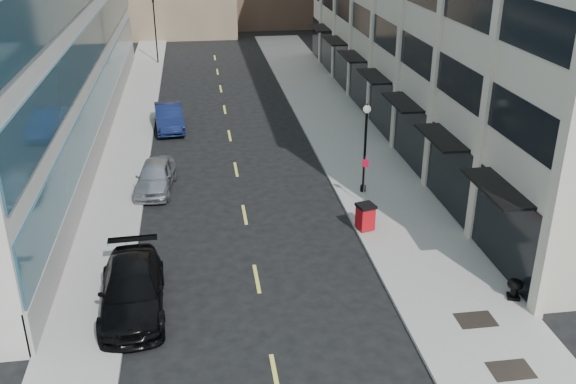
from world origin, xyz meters
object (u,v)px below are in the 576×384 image
object	(u,v)px
lamppost	(365,141)
sign_post	(365,174)
trash_bin	(365,216)
car_black_pickup	(132,290)
urn_planter	(515,287)
traffic_signal	(153,3)
car_blue_sedan	(169,117)
car_silver_sedan	(155,176)

from	to	relation	value
lamppost	sign_post	bearing A→B (deg)	-103.39
trash_bin	lamppost	bearing A→B (deg)	62.36
car_black_pickup	trash_bin	xyz separation A→B (m)	(10.20, 4.81, -0.00)
urn_planter	traffic_signal	bearing A→B (deg)	109.33
car_blue_sedan	lamppost	size ratio (longest dim) A/B	1.06
car_black_pickup	trash_bin	world-z (taller)	car_black_pickup
trash_bin	lamppost	size ratio (longest dim) A/B	0.26
car_blue_sedan	lamppost	xyz separation A→B (m)	(10.34, -12.39, 2.13)
car_blue_sedan	urn_planter	distance (m)	26.74
sign_post	trash_bin	bearing A→B (deg)	-87.56
traffic_signal	car_black_pickup	size ratio (longest dim) A/B	1.21
car_silver_sedan	sign_post	xyz separation A→B (m)	(10.47, -3.59, 1.01)
car_blue_sedan	car_silver_sedan	bearing A→B (deg)	-97.56
car_silver_sedan	lamppost	bearing A→B (deg)	-4.82
car_silver_sedan	urn_planter	distance (m)	18.95
car_silver_sedan	sign_post	size ratio (longest dim) A/B	1.79
car_silver_sedan	car_blue_sedan	size ratio (longest dim) A/B	0.90
traffic_signal	car_blue_sedan	size ratio (longest dim) A/B	1.37
lamppost	urn_planter	distance (m)	11.37
trash_bin	lamppost	world-z (taller)	lamppost
sign_post	traffic_signal	bearing A→B (deg)	124.40
lamppost	urn_planter	xyz separation A→B (m)	(3.20, -10.67, -2.31)
traffic_signal	urn_planter	xyz separation A→B (m)	(15.10, -43.05, -5.06)
car_black_pickup	car_silver_sedan	world-z (taller)	car_black_pickup
car_black_pickup	lamppost	size ratio (longest dim) A/B	1.21
trash_bin	urn_planter	bearing A→B (deg)	-71.19
traffic_signal	sign_post	xyz separation A→B (m)	(11.54, -33.90, -3.92)
traffic_signal	urn_planter	size ratio (longest dim) A/B	8.36
lamppost	sign_post	xyz separation A→B (m)	(-0.36, -1.52, -1.17)
car_blue_sedan	trash_bin	bearing A→B (deg)	-65.53
car_black_pickup	car_silver_sedan	size ratio (longest dim) A/B	1.25
lamppost	sign_post	world-z (taller)	lamppost
trash_bin	sign_post	size ratio (longest dim) A/B	0.49
trash_bin	sign_post	xyz separation A→B (m)	(0.64, 2.73, 0.96)
lamppost	urn_planter	world-z (taller)	lamppost
trash_bin	urn_planter	world-z (taller)	trash_bin
trash_bin	car_blue_sedan	bearing A→B (deg)	104.91
car_blue_sedan	trash_bin	size ratio (longest dim) A/B	4.01
car_black_pickup	trash_bin	bearing A→B (deg)	22.67
car_silver_sedan	urn_planter	size ratio (longest dim) A/B	5.52
traffic_signal	trash_bin	xyz separation A→B (m)	(10.90, -36.64, -4.88)
traffic_signal	urn_planter	world-z (taller)	traffic_signal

